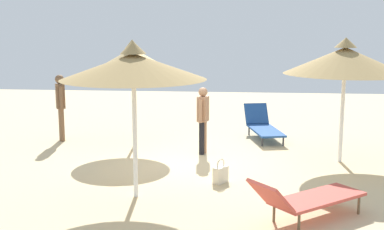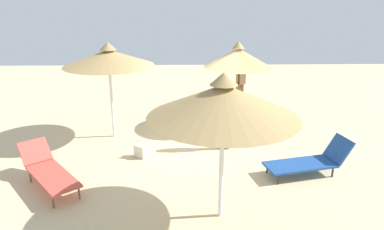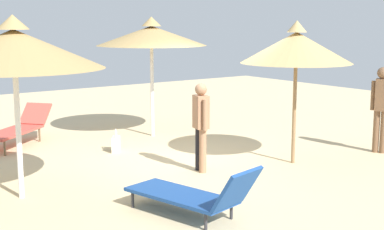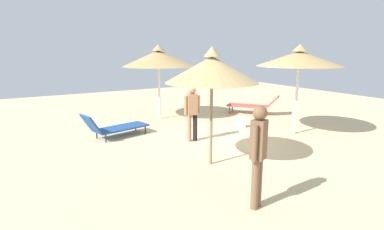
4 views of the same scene
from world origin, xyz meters
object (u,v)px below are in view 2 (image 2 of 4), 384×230
object	(u,v)px
lounge_chair_center	(48,170)
parasol_umbrella_back	(223,101)
person_standing_near_right	(241,81)
lounge_chair_front	(311,161)
parasol_umbrella_far_left	(238,58)
parasol_umbrella_far_right	(109,58)
person_standing_near_left	(225,117)
handbag	(140,151)

from	to	relation	value
lounge_chair_center	parasol_umbrella_back	bearing A→B (deg)	161.56
person_standing_near_right	lounge_chair_front	bearing A→B (deg)	98.86
parasol_umbrella_far_left	parasol_umbrella_far_right	world-z (taller)	parasol_umbrella_far_right
lounge_chair_front	person_standing_near_left	world-z (taller)	person_standing_near_left
lounge_chair_front	person_standing_near_right	bearing A→B (deg)	-81.14
lounge_chair_front	parasol_umbrella_far_left	bearing A→B (deg)	-68.57
parasol_umbrella_far_left	handbag	world-z (taller)	parasol_umbrella_far_left
lounge_chair_center	lounge_chair_front	bearing A→B (deg)	-176.00
parasol_umbrella_back	person_standing_near_left	world-z (taller)	parasol_umbrella_back
lounge_chair_center	lounge_chair_front	xyz separation A→B (m)	(-5.95, -0.42, -0.05)
parasol_umbrella_far_left	lounge_chair_front	bearing A→B (deg)	111.43
person_standing_near_left	handbag	xyz separation A→B (m)	(2.24, 0.51, -0.74)
parasol_umbrella_back	handbag	xyz separation A→B (m)	(1.82, -2.64, -2.11)
parasol_umbrella_back	handbag	distance (m)	3.84
parasol_umbrella_far_right	lounge_chair_front	xyz separation A→B (m)	(-5.05, 2.49, -2.02)
lounge_chair_front	handbag	size ratio (longest dim) A/B	4.28
lounge_chair_front	handbag	distance (m)	4.23
person_standing_near_right	person_standing_near_left	world-z (taller)	person_standing_near_right
person_standing_near_left	person_standing_near_right	bearing A→B (deg)	-104.85
lounge_chair_center	person_standing_near_right	xyz separation A→B (m)	(-5.11, -5.79, 0.62)
person_standing_near_right	handbag	size ratio (longest dim) A/B	3.62
lounge_chair_front	person_standing_near_right	world-z (taller)	person_standing_near_right
parasol_umbrella_far_right	parasol_umbrella_far_left	bearing A→B (deg)	-167.69
lounge_chair_center	person_standing_near_right	world-z (taller)	person_standing_near_right
parasol_umbrella_far_left	lounge_chair_center	world-z (taller)	parasol_umbrella_far_left
parasol_umbrella_far_right	handbag	xyz separation A→B (m)	(-0.94, 1.49, -2.18)
person_standing_near_right	person_standing_near_left	distance (m)	3.99
lounge_chair_center	lounge_chair_front	size ratio (longest dim) A/B	0.95
lounge_chair_center	person_standing_near_right	size ratio (longest dim) A/B	1.13
lounge_chair_front	parasol_umbrella_back	bearing A→B (deg)	35.68
parasol_umbrella_far_right	lounge_chair_front	world-z (taller)	parasol_umbrella_far_right
lounge_chair_front	person_standing_near_left	xyz separation A→B (m)	(1.86, -1.51, 0.58)
parasol_umbrella_back	person_standing_near_right	bearing A→B (deg)	-101.65
person_standing_near_left	parasol_umbrella_back	bearing A→B (deg)	82.37
parasol_umbrella_far_left	parasol_umbrella_back	distance (m)	5.05
parasol_umbrella_far_right	parasol_umbrella_back	bearing A→B (deg)	123.80
parasol_umbrella_back	parasol_umbrella_far_left	bearing A→B (deg)	-101.24
lounge_chair_front	handbag	bearing A→B (deg)	-13.69
lounge_chair_front	person_standing_near_left	bearing A→B (deg)	-39.12
person_standing_near_right	handbag	world-z (taller)	person_standing_near_right
lounge_chair_center	person_standing_near_left	world-z (taller)	person_standing_near_left
person_standing_near_right	parasol_umbrella_far_right	bearing A→B (deg)	34.34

